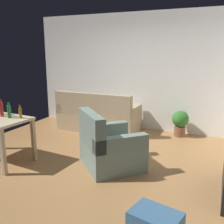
{
  "coord_description": "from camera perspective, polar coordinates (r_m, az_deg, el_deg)",
  "views": [
    {
      "loc": [
        1.95,
        -3.7,
        1.83
      ],
      "look_at": [
        0.1,
        0.5,
        0.75
      ],
      "focal_mm": 41.57,
      "sensor_mm": 36.0,
      "label": 1
    }
  ],
  "objects": [
    {
      "name": "ground_plane",
      "position": [
        4.57,
        -3.75,
        -10.54
      ],
      "size": [
        5.2,
        4.4,
        0.02
      ],
      "primitive_type": "cube",
      "color": "#9E7042"
    },
    {
      "name": "wall_rear",
      "position": [
        6.23,
        5.54,
        8.76
      ],
      "size": [
        5.2,
        0.1,
        2.7
      ],
      "primitive_type": "cube",
      "color": "white",
      "rests_on": "ground_plane"
    },
    {
      "name": "couch",
      "position": [
        6.12,
        -3.14,
        -1.18
      ],
      "size": [
        1.86,
        0.84,
        0.92
      ],
      "rotation": [
        0.0,
        0.0,
        3.14
      ],
      "color": "tan",
      "rests_on": "ground_plane"
    },
    {
      "name": "potted_plant",
      "position": [
        5.85,
        14.76,
        -2.05
      ],
      "size": [
        0.36,
        0.36,
        0.57
      ],
      "color": "brown",
      "rests_on": "ground_plane"
    },
    {
      "name": "armchair",
      "position": [
        4.19,
        -0.75,
        -7.85
      ],
      "size": [
        1.23,
        1.23,
        0.92
      ],
      "rotation": [
        0.0,
        0.0,
        2.36
      ],
      "color": "slate",
      "rests_on": "ground_plane"
    },
    {
      "name": "bottle_red",
      "position": [
        4.7,
        -23.13,
        0.64
      ],
      "size": [
        0.06,
        0.06,
        0.29
      ],
      "color": "#AD2323",
      "rests_on": "desk"
    },
    {
      "name": "bottle_green",
      "position": [
        4.55,
        -21.69,
        0.16
      ],
      "size": [
        0.06,
        0.06,
        0.26
      ],
      "color": "#1E722D",
      "rests_on": "desk"
    },
    {
      "name": "bottle_amber",
      "position": [
        4.47,
        -19.52,
        -0.14
      ],
      "size": [
        0.05,
        0.05,
        0.22
      ],
      "color": "#9E6019",
      "rests_on": "desk"
    }
  ]
}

